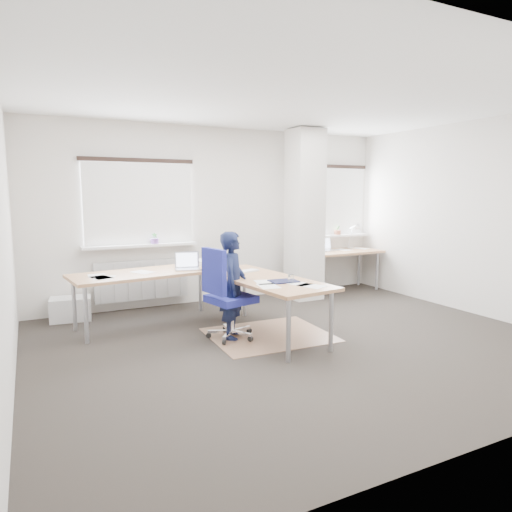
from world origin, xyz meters
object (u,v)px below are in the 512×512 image
desk_side (343,253)px  task_chair (228,314)px  desk_main (207,277)px  person (233,285)px

desk_side → task_chair: 3.41m
desk_main → desk_side: size_ratio=1.93×
person → desk_side: bearing=-25.4°
desk_main → desk_side: 3.26m
task_chair → person: person is taller
desk_main → task_chair: bearing=-87.3°
desk_side → person: size_ratio=1.08×
desk_main → person: size_ratio=2.08×
desk_side → task_chair: bearing=-151.4°
task_chair → desk_main: bearing=87.3°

